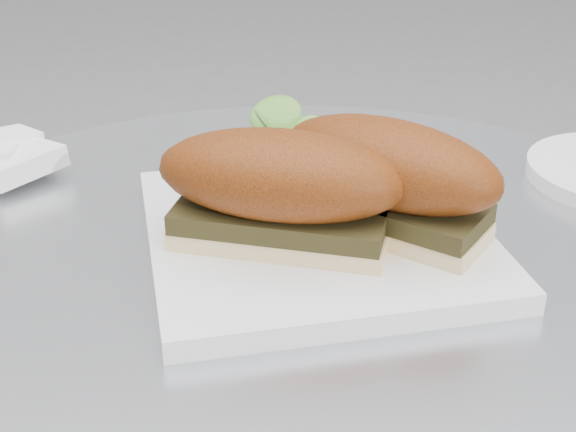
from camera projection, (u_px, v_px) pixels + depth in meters
name	position (u px, v px, depth m)	size (l,w,h in m)	color
plate	(315.00, 235.00, 0.58)	(0.24, 0.24, 0.02)	white
sandwich_left	(280.00, 187.00, 0.53)	(0.18, 0.12, 0.08)	#F7D99A
sandwich_right	(387.00, 175.00, 0.55)	(0.18, 0.16, 0.08)	#F7D99A
salad	(284.00, 155.00, 0.62)	(0.11, 0.11, 0.05)	#639631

